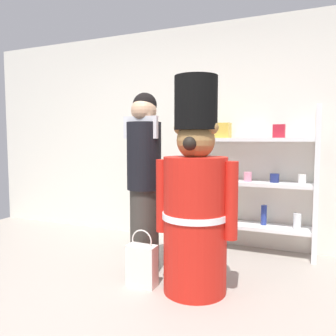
# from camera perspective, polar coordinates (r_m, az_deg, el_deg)

# --- Properties ---
(ground_plane) EXTENTS (6.40, 6.40, 0.00)m
(ground_plane) POSITION_cam_1_polar(r_m,az_deg,el_deg) (2.55, -11.49, -24.54)
(ground_plane) COLOR #9E9389
(back_wall) EXTENTS (6.40, 0.12, 2.60)m
(back_wall) POSITION_cam_1_polar(r_m,az_deg,el_deg) (4.22, 5.66, 5.50)
(back_wall) COLOR silver
(back_wall) RESTS_ON ground_plane
(merchandise_shelf) EXTENTS (1.44, 0.35, 1.59)m
(merchandise_shelf) POSITION_cam_1_polar(r_m,az_deg,el_deg) (3.88, 13.00, -1.83)
(merchandise_shelf) COLOR white
(merchandise_shelf) RESTS_ON ground_plane
(teddy_bear_guard) EXTENTS (0.69, 0.53, 1.74)m
(teddy_bear_guard) POSITION_cam_1_polar(r_m,az_deg,el_deg) (2.77, 4.57, -5.73)
(teddy_bear_guard) COLOR red
(teddy_bear_guard) RESTS_ON ground_plane
(person_shopper) EXTENTS (0.33, 0.32, 1.67)m
(person_shopper) POSITION_cam_1_polar(r_m,az_deg,el_deg) (3.16, -3.99, -1.59)
(person_shopper) COLOR #38332D
(person_shopper) RESTS_ON ground_plane
(shopping_bag) EXTENTS (0.25, 0.13, 0.49)m
(shopping_bag) POSITION_cam_1_polar(r_m,az_deg,el_deg) (3.02, -4.38, -15.79)
(shopping_bag) COLOR silver
(shopping_bag) RESTS_ON ground_plane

